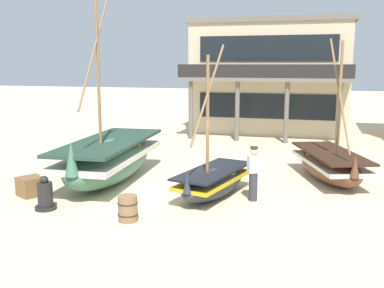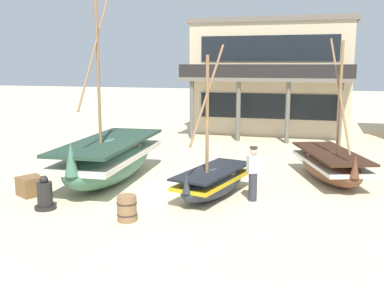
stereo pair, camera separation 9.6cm
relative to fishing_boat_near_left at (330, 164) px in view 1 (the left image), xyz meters
name	(u,v)px [view 1 (the left image)]	position (x,y,z in m)	size (l,w,h in m)	color
ground_plane	(184,191)	(-4.67, -2.68, -0.59)	(120.00, 120.00, 0.00)	beige
fishing_boat_near_left	(330,164)	(0.00, 0.00, 0.00)	(2.89, 4.59, 5.03)	brown
fishing_boat_centre_large	(110,159)	(-7.56, -2.21, 0.23)	(2.51, 6.14, 7.15)	#427056
fishing_boat_far_right	(213,181)	(-3.59, -3.07, -0.08)	(2.04, 3.66, 4.73)	#2D333D
fisherman_by_hull	(253,174)	(-2.32, -3.13, 0.24)	(0.42, 0.38, 1.68)	#33333D
capstan_winch	(45,196)	(-7.96, -5.58, -0.19)	(0.62, 0.62, 0.99)	black
wooden_barrel	(128,208)	(-5.28, -5.84, -0.24)	(0.56, 0.56, 0.70)	olive
cargo_crate	(31,186)	(-9.21, -4.49, -0.29)	(0.72, 0.72, 0.60)	brown
harbor_building_main	(271,76)	(-3.36, 11.89, 2.79)	(9.49, 7.73, 6.74)	beige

